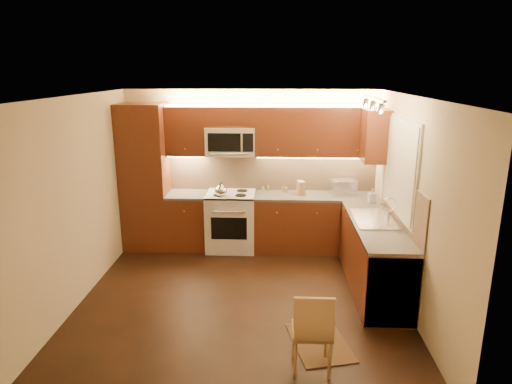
{
  "coord_description": "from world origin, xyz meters",
  "views": [
    {
      "loc": [
        0.41,
        -5.08,
        2.78
      ],
      "look_at": [
        0.15,
        0.55,
        1.25
      ],
      "focal_mm": 31.48,
      "sensor_mm": 36.0,
      "label": 1
    }
  ],
  "objects_px": {
    "dining_chair": "(312,329)",
    "toaster_oven": "(343,187)",
    "soap_bottle": "(372,195)",
    "stove": "(231,221)",
    "knife_block": "(301,188)",
    "microwave": "(231,141)",
    "sink": "(375,214)",
    "kettle": "(221,189)"
  },
  "relations": [
    {
      "from": "dining_chair",
      "to": "toaster_oven",
      "type": "bearing_deg",
      "value": 77.13
    },
    {
      "from": "soap_bottle",
      "to": "stove",
      "type": "bearing_deg",
      "value": 159.71
    },
    {
      "from": "knife_block",
      "to": "microwave",
      "type": "bearing_deg",
      "value": 162.05
    },
    {
      "from": "sink",
      "to": "kettle",
      "type": "relative_size",
      "value": 3.77
    },
    {
      "from": "stove",
      "to": "knife_block",
      "type": "distance_m",
      "value": 1.23
    },
    {
      "from": "microwave",
      "to": "knife_block",
      "type": "height_order",
      "value": "microwave"
    },
    {
      "from": "soap_bottle",
      "to": "sink",
      "type": "bearing_deg",
      "value": -110.12
    },
    {
      "from": "dining_chair",
      "to": "soap_bottle",
      "type": "bearing_deg",
      "value": 67.96
    },
    {
      "from": "sink",
      "to": "knife_block",
      "type": "bearing_deg",
      "value": 127.12
    },
    {
      "from": "microwave",
      "to": "soap_bottle",
      "type": "xyz_separation_m",
      "value": [
        2.12,
        -0.47,
        -0.72
      ]
    },
    {
      "from": "toaster_oven",
      "to": "soap_bottle",
      "type": "xyz_separation_m",
      "value": [
        0.37,
        -0.45,
        -0.01
      ]
    },
    {
      "from": "microwave",
      "to": "kettle",
      "type": "bearing_deg",
      "value": -111.6
    },
    {
      "from": "microwave",
      "to": "dining_chair",
      "type": "distance_m",
      "value": 3.55
    },
    {
      "from": "microwave",
      "to": "knife_block",
      "type": "xyz_separation_m",
      "value": [
        1.1,
        -0.07,
        -0.72
      ]
    },
    {
      "from": "dining_chair",
      "to": "kettle",
      "type": "bearing_deg",
      "value": 112.77
    },
    {
      "from": "kettle",
      "to": "soap_bottle",
      "type": "relative_size",
      "value": 1.1
    },
    {
      "from": "stove",
      "to": "dining_chair",
      "type": "bearing_deg",
      "value": -70.37
    },
    {
      "from": "microwave",
      "to": "soap_bottle",
      "type": "bearing_deg",
      "value": -12.49
    },
    {
      "from": "sink",
      "to": "dining_chair",
      "type": "relative_size",
      "value": 1.03
    },
    {
      "from": "knife_block",
      "to": "dining_chair",
      "type": "xyz_separation_m",
      "value": [
        -0.04,
        -3.05,
        -0.59
      ]
    },
    {
      "from": "sink",
      "to": "kettle",
      "type": "distance_m",
      "value": 2.33
    },
    {
      "from": "microwave",
      "to": "sink",
      "type": "xyz_separation_m",
      "value": [
        2.0,
        -1.26,
        -0.74
      ]
    },
    {
      "from": "stove",
      "to": "sink",
      "type": "distance_m",
      "value": 2.35
    },
    {
      "from": "kettle",
      "to": "toaster_oven",
      "type": "xyz_separation_m",
      "value": [
        1.88,
        0.3,
        -0.02
      ]
    },
    {
      "from": "toaster_oven",
      "to": "kettle",
      "type": "bearing_deg",
      "value": 176.41
    },
    {
      "from": "kettle",
      "to": "dining_chair",
      "type": "distance_m",
      "value": 3.1
    },
    {
      "from": "toaster_oven",
      "to": "soap_bottle",
      "type": "bearing_deg",
      "value": -63.25
    },
    {
      "from": "stove",
      "to": "knife_block",
      "type": "relative_size",
      "value": 4.39
    },
    {
      "from": "kettle",
      "to": "knife_block",
      "type": "bearing_deg",
      "value": 26.21
    },
    {
      "from": "sink",
      "to": "soap_bottle",
      "type": "bearing_deg",
      "value": 81.2
    },
    {
      "from": "kettle",
      "to": "toaster_oven",
      "type": "height_order",
      "value": "kettle"
    },
    {
      "from": "toaster_oven",
      "to": "dining_chair",
      "type": "height_order",
      "value": "toaster_oven"
    },
    {
      "from": "microwave",
      "to": "kettle",
      "type": "distance_m",
      "value": 0.77
    },
    {
      "from": "stove",
      "to": "sink",
      "type": "bearing_deg",
      "value": -29.36
    },
    {
      "from": "soap_bottle",
      "to": "dining_chair",
      "type": "relative_size",
      "value": 0.25
    },
    {
      "from": "sink",
      "to": "toaster_oven",
      "type": "height_order",
      "value": "toaster_oven"
    },
    {
      "from": "kettle",
      "to": "toaster_oven",
      "type": "bearing_deg",
      "value": 23.8
    },
    {
      "from": "stove",
      "to": "sink",
      "type": "height_order",
      "value": "sink"
    },
    {
      "from": "sink",
      "to": "toaster_oven",
      "type": "bearing_deg",
      "value": 101.16
    },
    {
      "from": "kettle",
      "to": "dining_chair",
      "type": "height_order",
      "value": "kettle"
    },
    {
      "from": "kettle",
      "to": "soap_bottle",
      "type": "height_order",
      "value": "kettle"
    },
    {
      "from": "sink",
      "to": "kettle",
      "type": "bearing_deg",
      "value": 156.19
    }
  ]
}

